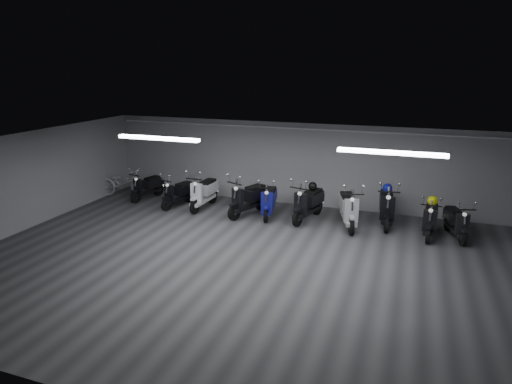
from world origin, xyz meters
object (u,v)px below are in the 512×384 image
(scooter_7, at_px, (387,201))
(helmet_0, at_px, (387,188))
(scooter_6, at_px, (349,203))
(helmet_2, at_px, (433,201))
(scooter_4, at_px, (269,196))
(scooter_8, at_px, (431,214))
(scooter_2, at_px, (204,188))
(scooter_3, at_px, (248,193))
(scooter_9, at_px, (457,217))
(bicycle, at_px, (123,180))
(scooter_1, at_px, (178,189))
(scooter_5, at_px, (308,198))
(scooter_0, at_px, (147,183))
(helmet_1, at_px, (313,186))

(scooter_7, relative_size, helmet_0, 7.13)
(scooter_6, xyz_separation_m, helmet_2, (2.28, 0.27, 0.22))
(scooter_4, distance_m, scooter_8, 4.77)
(scooter_2, bearing_deg, scooter_3, -4.07)
(scooter_3, relative_size, scooter_4, 1.09)
(scooter_7, bearing_deg, scooter_8, -29.23)
(scooter_4, bearing_deg, scooter_9, -9.89)
(scooter_4, height_order, bicycle, scooter_4)
(scooter_1, distance_m, helmet_0, 6.77)
(scooter_5, xyz_separation_m, bicycle, (-6.94, 0.29, -0.10))
(helmet_0, distance_m, helmet_2, 1.39)
(scooter_6, bearing_deg, scooter_9, -14.83)
(scooter_3, distance_m, bicycle, 5.06)
(helmet_2, bearing_deg, scooter_2, -179.32)
(helmet_0, bearing_deg, scooter_1, -173.34)
(scooter_7, xyz_separation_m, helmet_0, (-0.03, 0.28, 0.32))
(scooter_0, bearing_deg, scooter_4, 9.46)
(scooter_2, height_order, scooter_5, scooter_5)
(scooter_0, height_order, scooter_1, scooter_1)
(scooter_5, bearing_deg, helmet_1, 90.00)
(scooter_3, xyz_separation_m, scooter_9, (6.08, 0.09, -0.11))
(scooter_9, xyz_separation_m, helmet_2, (-0.65, 0.16, 0.34))
(scooter_9, height_order, helmet_0, scooter_9)
(scooter_3, bearing_deg, helmet_2, 24.19)
(scooter_0, xyz_separation_m, scooter_3, (4.01, -0.42, 0.11))
(scooter_3, bearing_deg, scooter_0, -164.44)
(scooter_4, xyz_separation_m, scooter_8, (4.77, -0.12, -0.01))
(bicycle, relative_size, helmet_2, 6.65)
(scooter_0, bearing_deg, scooter_6, 9.47)
(scooter_0, distance_m, scooter_6, 7.18)
(scooter_7, xyz_separation_m, helmet_1, (-2.22, -0.13, 0.28))
(helmet_1, height_order, helmet_2, helmet_1)
(scooter_2, distance_m, helmet_0, 5.87)
(scooter_8, bearing_deg, scooter_9, 11.37)
(scooter_3, bearing_deg, helmet_1, 33.32)
(scooter_0, relative_size, scooter_1, 0.98)
(scooter_2, relative_size, scooter_3, 0.98)
(scooter_3, relative_size, helmet_2, 6.79)
(bicycle, xyz_separation_m, helmet_2, (10.47, -0.18, 0.34))
(scooter_1, xyz_separation_m, helmet_2, (7.97, 0.22, 0.34))
(scooter_0, relative_size, helmet_1, 6.13)
(helmet_1, bearing_deg, scooter_2, -176.22)
(scooter_1, bearing_deg, helmet_0, 21.37)
(scooter_2, height_order, scooter_3, scooter_3)
(scooter_8, xyz_separation_m, scooter_9, (0.67, 0.08, -0.04))
(scooter_3, xyz_separation_m, scooter_4, (0.65, 0.13, -0.06))
(scooter_9, bearing_deg, scooter_0, 162.31)
(helmet_1, relative_size, helmet_2, 0.93)
(scooter_3, height_order, helmet_0, scooter_3)
(scooter_2, xyz_separation_m, helmet_0, (5.82, 0.65, 0.36))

